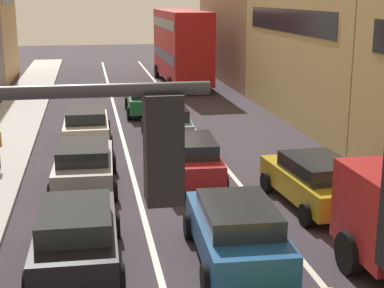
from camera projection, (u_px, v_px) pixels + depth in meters
The scene contains 13 objects.
sidewalk_left at pixel (5, 140), 24.91m from camera, with size 2.60×64.00×0.14m, color #B6B6B6.
lane_stripe_left at pixel (122, 137), 25.78m from camera, with size 0.16×60.00×0.01m, color silver.
lane_stripe_right at pixel (198, 133), 26.36m from camera, with size 0.16×60.00×0.01m, color silver.
building_row_right at pixel (340, 9), 30.17m from camera, with size 7.20×43.90×13.02m.
sedan_centre_lane_second at pixel (237, 230), 13.50m from camera, with size 2.21×4.37×1.49m.
wagon_left_lane_second at pixel (76, 234), 13.27m from camera, with size 2.13×4.34×1.49m.
hatchback_centre_lane_third at pixel (190, 157), 19.54m from camera, with size 2.26×4.39×1.49m.
sedan_left_lane_third at pixel (84, 164), 18.78m from camera, with size 2.19×4.36×1.49m.
coupe_centre_lane_fourth at pixel (167, 122), 24.99m from camera, with size 2.20×4.37×1.49m.
sedan_left_lane_fourth at pixel (86, 125), 24.46m from camera, with size 2.09×4.32×1.49m.
sedan_centre_lane_fifth at pixel (145, 99), 30.57m from camera, with size 2.17×4.36×1.49m.
sedan_right_lane_behind_truck at pixel (315, 180), 17.12m from camera, with size 2.30×4.41×1.49m.
bus_mid_queue_primary at pixel (181, 44), 40.24m from camera, with size 2.86×10.52×5.06m.
Camera 1 is at (-3.08, -5.21, 6.06)m, focal length 54.65 mm.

